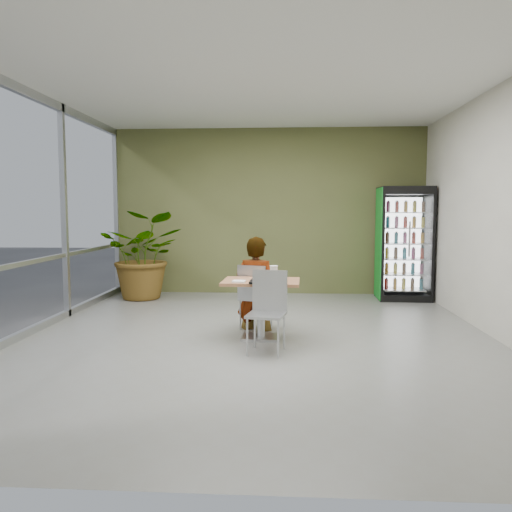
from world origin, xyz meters
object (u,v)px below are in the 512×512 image
Objects in this scene: cafeteria_tray at (268,282)px; potted_plant at (145,255)px; beverage_fridge at (404,243)px; seated_woman at (256,294)px; soda_cup at (274,273)px; chair_far at (254,292)px; chair_near at (268,304)px; dining_table at (261,297)px.

potted_plant is (-2.37, 2.98, 0.04)m from cafeteria_tray.
cafeteria_tray is 3.98m from beverage_fridge.
soda_cup is at bearing 133.81° from seated_woman.
chair_far is at bearing 107.68° from cafeteria_tray.
potted_plant reaches higher than soda_cup.
chair_far is at bearing 113.14° from chair_near.
soda_cup is at bearing 75.35° from cafeteria_tray.
potted_plant is at bearing 129.30° from dining_table.
dining_table is 0.62× the size of seated_woman.
cafeteria_tray is 0.27× the size of potted_plant.
soda_cup is (0.25, -0.49, 0.35)m from seated_woman.
seated_woman is at bearing 100.42° from dining_table.
chair_near and soda_cup have the same top height.
potted_plant reaches higher than chair_near.
chair_near is 4.08m from potted_plant.
dining_table is at bearing -127.88° from beverage_fridge.
cafeteria_tray is at bearing 121.38° from seated_woman.
potted_plant is (-4.73, -0.21, -0.22)m from beverage_fridge.
soda_cup is 3.67m from potted_plant.
beverage_fridge is at bearing 2.57° from potted_plant.
chair_far is 0.57× the size of seated_woman.
dining_table is at bearing 111.69° from chair_near.
soda_cup is (0.16, 0.03, 0.30)m from dining_table.
beverage_fridge reaches higher than soda_cup.
dining_table is 1.06× the size of chair_near.
soda_cup is 0.25m from cafeteria_tray.
chair_far is (-0.12, 0.48, -0.01)m from dining_table.
seated_woman reaches higher than chair_near.
potted_plant reaches higher than chair_far.
beverage_fridge is 4.74m from potted_plant.
beverage_fridge is at bearing 66.65° from chair_near.
chair_near is 0.63m from soda_cup.
dining_table is 3.60m from potted_plant.
chair_far is 0.76m from cafeteria_tray.
soda_cup is (0.05, 0.56, 0.29)m from chair_near.
dining_table is 0.53m from seated_woman.
potted_plant reaches higher than seated_woman.
soda_cup reaches higher than dining_table.
beverage_fridge is at bearing -119.38° from seated_woman.
beverage_fridge is (2.35, 3.52, 0.48)m from chair_near.
chair_near is at bearing -122.24° from beverage_fridge.
potted_plant is (-2.27, 2.78, 0.27)m from dining_table.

